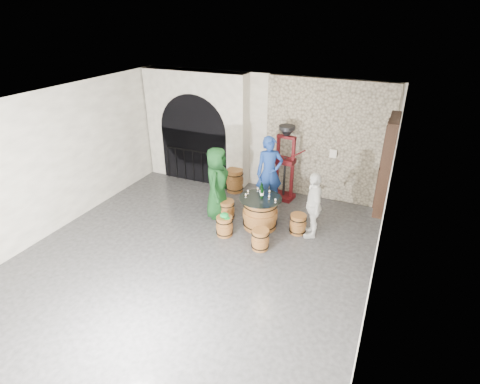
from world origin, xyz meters
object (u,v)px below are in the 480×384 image
at_px(side_barrel, 235,180).
at_px(barrel_stool_near_right, 260,239).
at_px(barrel_stool_far, 267,201).
at_px(person_green, 217,183).
at_px(barrel_table, 260,213).
at_px(barrel_stool_near_left, 224,226).
at_px(person_white, 313,205).
at_px(wine_bottle_center, 262,193).
at_px(barrel_stool_right, 298,224).
at_px(wine_bottle_left, 262,191).
at_px(barrel_stool_left, 227,210).
at_px(corking_press, 285,158).
at_px(person_blue, 269,173).
at_px(wine_bottle_right, 261,190).

bearing_deg(side_barrel, barrel_stool_near_right, -54.65).
xyz_separation_m(barrel_stool_far, person_green, (-1.02, -0.81, 0.67)).
distance_m(barrel_table, person_green, 1.28).
bearing_deg(barrel_stool_near_right, barrel_stool_near_left, 169.16).
distance_m(person_white, wine_bottle_center, 1.19).
bearing_deg(person_white, barrel_stool_right, -105.50).
distance_m(wine_bottle_left, wine_bottle_center, 0.07).
xyz_separation_m(barrel_stool_far, barrel_stool_near_right, (0.47, -1.74, 0.00)).
xyz_separation_m(person_green, person_white, (2.36, 0.06, -0.13)).
relative_size(barrel_stool_left, person_white, 0.30).
bearing_deg(barrel_table, person_white, 6.75).
relative_size(barrel_stool_right, barrel_stool_near_right, 1.00).
height_order(person_white, corking_press, corking_press).
xyz_separation_m(wine_bottle_center, corking_press, (0.04, 1.64, 0.29)).
bearing_deg(wine_bottle_center, barrel_stool_right, 5.84).
bearing_deg(person_white, barrel_stool_left, -110.06).
bearing_deg(barrel_stool_far, person_white, -29.17).
distance_m(barrel_stool_near_right, wine_bottle_center, 1.13).
bearing_deg(barrel_stool_far, barrel_stool_left, -132.33).
xyz_separation_m(barrel_stool_left, barrel_stool_near_left, (0.29, -0.72, 0.00)).
bearing_deg(barrel_stool_right, barrel_table, -173.25).
relative_size(barrel_stool_right, person_blue, 0.25).
bearing_deg(wine_bottle_right, person_white, -0.37).
relative_size(barrel_stool_near_right, barrel_stool_near_left, 1.00).
relative_size(barrel_table, wine_bottle_right, 3.08).
bearing_deg(barrel_stool_near_right, wine_bottle_left, 109.37).
bearing_deg(corking_press, wine_bottle_center, -84.37).
xyz_separation_m(person_blue, wine_bottle_center, (0.19, -1.05, -0.05)).
distance_m(barrel_table, person_white, 1.27).
bearing_deg(barrel_table, person_blue, 99.24).
bearing_deg(side_barrel, wine_bottle_right, -46.52).
bearing_deg(barrel_stool_right, wine_bottle_right, 177.34).
distance_m(wine_bottle_left, corking_press, 1.60).
relative_size(barrel_stool_left, barrel_stool_far, 1.00).
xyz_separation_m(barrel_stool_right, corking_press, (-0.84, 1.55, 0.96)).
height_order(barrel_stool_right, person_blue, person_blue).
bearing_deg(barrel_stool_near_left, wine_bottle_right, 54.86).
height_order(barrel_stool_left, barrel_stool_far, same).
relative_size(side_barrel, corking_press, 0.32).
bearing_deg(barrel_stool_left, wine_bottle_right, 5.90).
xyz_separation_m(barrel_stool_far, wine_bottle_right, (0.10, -0.74, 0.67)).
bearing_deg(wine_bottle_right, corking_press, 86.13).
height_order(person_white, wine_bottle_left, person_white).
height_order(barrel_stool_right, corking_press, corking_press).
bearing_deg(side_barrel, wine_bottle_left, -46.79).
bearing_deg(person_green, wine_bottle_center, -106.83).
bearing_deg(barrel_stool_near_left, person_blue, 75.63).
distance_m(barrel_stool_far, person_white, 1.64).
distance_m(barrel_stool_far, barrel_stool_near_right, 1.80).
bearing_deg(wine_bottle_right, wine_bottle_center, -63.70).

